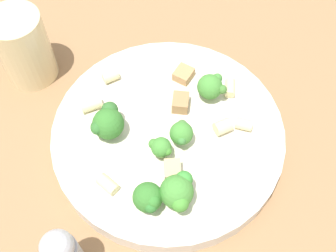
% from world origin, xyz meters
% --- Properties ---
extents(ground_plane, '(2.00, 2.00, 0.00)m').
position_xyz_m(ground_plane, '(0.00, 0.00, 0.00)').
color(ground_plane, '#936D47').
extents(pasta_bowl, '(0.29, 0.29, 0.03)m').
position_xyz_m(pasta_bowl, '(0.00, 0.00, 0.02)').
color(pasta_bowl, silver).
rests_on(pasta_bowl, ground_plane).
extents(broccoli_floret_0, '(0.04, 0.03, 0.04)m').
position_xyz_m(broccoli_floret_0, '(-0.06, 0.08, 0.05)').
color(broccoli_floret_0, '#9EC175').
rests_on(broccoli_floret_0, pasta_bowl).
extents(broccoli_floret_1, '(0.03, 0.04, 0.04)m').
position_xyz_m(broccoli_floret_1, '(-0.00, -0.07, 0.05)').
color(broccoli_floret_1, '#93B766').
rests_on(broccoli_floret_1, pasta_bowl).
extents(broccoli_floret_2, '(0.04, 0.04, 0.04)m').
position_xyz_m(broccoli_floret_2, '(-0.07, 0.06, 0.06)').
color(broccoli_floret_2, '#9EC175').
rests_on(broccoli_floret_2, pasta_bowl).
extents(broccoli_floret_3, '(0.04, 0.05, 0.04)m').
position_xyz_m(broccoli_floret_3, '(0.05, 0.05, 0.05)').
color(broccoli_floret_3, '#84AD60').
rests_on(broccoli_floret_3, pasta_bowl).
extents(broccoli_floret_4, '(0.03, 0.03, 0.04)m').
position_xyz_m(broccoli_floret_4, '(-0.02, 0.00, 0.05)').
color(broccoli_floret_4, '#93B766').
rests_on(broccoli_floret_4, pasta_bowl).
extents(broccoli_floret_5, '(0.03, 0.02, 0.03)m').
position_xyz_m(broccoli_floret_5, '(-0.02, 0.03, 0.05)').
color(broccoli_floret_5, '#93B766').
rests_on(broccoli_floret_5, pasta_bowl).
extents(rigatoni_0, '(0.02, 0.02, 0.01)m').
position_xyz_m(rigatoni_0, '(0.11, -0.00, 0.04)').
color(rigatoni_0, beige).
rests_on(rigatoni_0, pasta_bowl).
extents(rigatoni_1, '(0.03, 0.02, 0.01)m').
position_xyz_m(rigatoni_1, '(-0.01, 0.10, 0.04)').
color(rigatoni_1, beige).
rests_on(rigatoni_1, pasta_bowl).
extents(rigatoni_2, '(0.02, 0.03, 0.01)m').
position_xyz_m(rigatoni_2, '(0.09, 0.05, 0.04)').
color(rigatoni_2, beige).
rests_on(rigatoni_2, pasta_bowl).
extents(rigatoni_3, '(0.02, 0.02, 0.02)m').
position_xyz_m(rigatoni_3, '(-0.05, -0.05, 0.04)').
color(rigatoni_3, beige).
rests_on(rigatoni_3, pasta_bowl).
extents(rigatoni_4, '(0.02, 0.02, 0.01)m').
position_xyz_m(rigatoni_4, '(-0.06, -0.07, 0.04)').
color(rigatoni_4, beige).
rests_on(rigatoni_4, pasta_bowl).
extents(rigatoni_5, '(0.03, 0.03, 0.01)m').
position_xyz_m(rigatoni_5, '(-0.01, -0.10, 0.04)').
color(rigatoni_5, beige).
rests_on(rigatoni_5, pasta_bowl).
extents(chicken_chunk_0, '(0.03, 0.03, 0.01)m').
position_xyz_m(chicken_chunk_0, '(0.05, -0.07, 0.04)').
color(chicken_chunk_0, tan).
rests_on(chicken_chunk_0, pasta_bowl).
extents(chicken_chunk_1, '(0.03, 0.03, 0.02)m').
position_xyz_m(chicken_chunk_1, '(-0.05, 0.04, 0.04)').
color(chicken_chunk_1, tan).
rests_on(chicken_chunk_1, pasta_bowl).
extents(chicken_chunk_2, '(0.03, 0.03, 0.02)m').
position_xyz_m(chicken_chunk_2, '(0.01, -0.04, 0.04)').
color(chicken_chunk_2, '#A87A4C').
rests_on(chicken_chunk_2, pasta_bowl).
extents(drinking_glass, '(0.07, 0.07, 0.11)m').
position_xyz_m(drinking_glass, '(0.22, 0.06, 0.05)').
color(drinking_glass, beige).
rests_on(drinking_glass, ground_plane).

